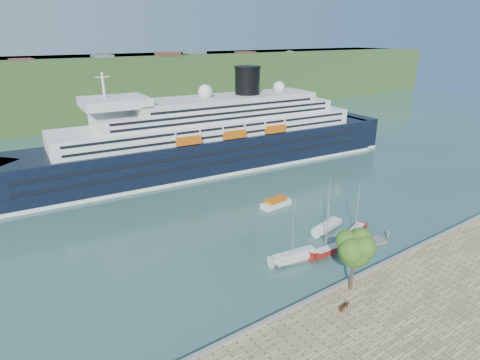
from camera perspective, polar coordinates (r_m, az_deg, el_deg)
The scene contains 12 objects.
ground at distance 60.24m, azimuth 16.50°, elevation -13.59°, with size 400.00×400.00×0.00m, color #2D514D.
far_hillside at distance 180.68m, azimuth -22.11°, elevation 12.03°, with size 400.00×50.00×24.00m, color #325020.
quay_coping at distance 59.53m, azimuth 16.76°, elevation -12.74°, with size 220.00×0.50×0.30m, color slate.
cruise_ship at distance 100.46m, azimuth -4.85°, elevation 8.48°, with size 112.29×16.35×25.22m, color black, non-canonical shape.
park_bench at distance 52.50m, azimuth 14.53°, elevation -16.94°, with size 1.52×0.63×0.98m, color #482214, non-canonical shape.
promenade_tree at distance 53.96m, azimuth 15.88°, elevation -10.63°, with size 5.68×5.68×9.40m, color #345F19, non-canonical shape.
floating_pontoon at distance 66.62m, azimuth 13.37°, elevation -9.60°, with size 18.75×2.29×0.42m, color gray, non-canonical shape.
sailboat_white_near at distance 60.32m, azimuth 8.04°, elevation -7.36°, with size 7.71×2.14×9.96m, color silver, non-canonical shape.
sailboat_red at distance 63.19m, azimuth 12.59°, elevation -7.14°, with size 6.50×1.81×8.39m, color maroon, non-canonical shape.
sailboat_white_far at distance 70.99m, azimuth 12.63°, elevation -3.69°, with size 7.08×1.97×9.14m, color silver, non-canonical shape.
tender_launch at distance 80.63m, azimuth 5.14°, elevation -3.16°, with size 6.66×2.28×1.84m, color #C4540B, non-canonical shape.
sailboat_extra at distance 70.34m, azimuth 16.43°, elevation -4.34°, with size 6.96×1.93×8.99m, color maroon, non-canonical shape.
Camera 1 is at (-41.11, -29.75, 32.45)m, focal length 30.00 mm.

